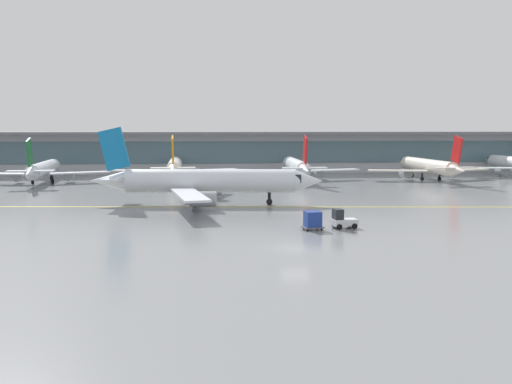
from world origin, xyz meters
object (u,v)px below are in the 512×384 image
at_px(gate_airplane_3, 296,166).
at_px(cargo_dolly_lead, 313,220).
at_px(gate_airplane_4, 428,166).
at_px(taxiing_regional_jet, 207,182).
at_px(gate_airplane_1, 43,169).
at_px(baggage_tug, 342,220).
at_px(gate_airplane_2, 175,166).

height_order(gate_airplane_3, cargo_dolly_lead, gate_airplane_3).
height_order(gate_airplane_4, taxiing_regional_jet, taxiing_regional_jet).
distance_m(gate_airplane_1, cargo_dolly_lead, 66.73).
bearing_deg(gate_airplane_1, taxiing_regional_jet, -140.56).
xyz_separation_m(gate_airplane_1, baggage_tug, (45.76, -50.95, -1.77)).
relative_size(gate_airplane_3, taxiing_regional_jet, 0.86).
bearing_deg(gate_airplane_3, taxiing_regional_jet, 152.97).
xyz_separation_m(gate_airplane_1, gate_airplane_2, (24.66, 3.80, 0.11)).
distance_m(gate_airplane_2, gate_airplane_3, 24.63).
bearing_deg(gate_airplane_4, cargo_dolly_lead, 142.95).
height_order(gate_airplane_4, baggage_tug, gate_airplane_4).
distance_m(gate_airplane_2, cargo_dolly_lead, 58.09).
bearing_deg(gate_airplane_3, gate_airplane_2, 86.33).
xyz_separation_m(gate_airplane_1, gate_airplane_4, (76.04, -0.12, 0.11)).
distance_m(gate_airplane_3, taxiing_regional_jet, 38.39).
relative_size(gate_airplane_4, cargo_dolly_lead, 12.01).
distance_m(taxiing_regional_jet, cargo_dolly_lead, 22.44).
height_order(gate_airplane_1, gate_airplane_2, gate_airplane_2).
height_order(gate_airplane_3, baggage_tug, gate_airplane_3).
relative_size(taxiing_regional_jet, cargo_dolly_lead, 13.95).
relative_size(gate_airplane_3, baggage_tug, 9.99).
xyz_separation_m(gate_airplane_1, taxiing_regional_jet, (31.44, -32.04, 0.55)).
bearing_deg(gate_airplane_2, gate_airplane_3, -96.58).
bearing_deg(gate_airplane_2, gate_airplane_4, -96.72).
relative_size(gate_airplane_4, baggage_tug, 10.02).
bearing_deg(baggage_tug, taxiing_regional_jet, 118.26).
distance_m(gate_airplane_1, gate_airplane_3, 49.26).
bearing_deg(taxiing_regional_jet, gate_airplane_3, 67.52).
relative_size(gate_airplane_3, gate_airplane_4, 1.00).
bearing_deg(taxiing_regional_jet, baggage_tug, -47.76).
bearing_deg(taxiing_regional_jet, gate_airplane_2, 105.83).
distance_m(gate_airplane_1, taxiing_regional_jet, 44.89).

